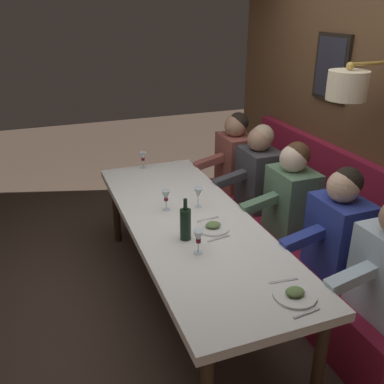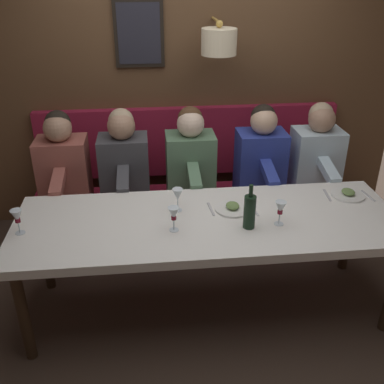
# 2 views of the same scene
# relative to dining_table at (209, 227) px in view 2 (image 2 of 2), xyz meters

# --- Properties ---
(ground_plane) EXTENTS (12.00, 12.00, 0.00)m
(ground_plane) POSITION_rel_dining_table_xyz_m (0.00, 0.00, -0.68)
(ground_plane) COLOR #423328
(dining_table) EXTENTS (0.90, 2.55, 0.74)m
(dining_table) POSITION_rel_dining_table_xyz_m (0.00, 0.00, 0.00)
(dining_table) COLOR white
(dining_table) RESTS_ON ground_plane
(banquette_bench) EXTENTS (0.52, 2.75, 0.45)m
(banquette_bench) POSITION_rel_dining_table_xyz_m (0.89, 0.00, -0.45)
(banquette_bench) COLOR maroon
(banquette_bench) RESTS_ON ground_plane
(back_wall_panel) EXTENTS (0.59, 3.95, 2.90)m
(back_wall_panel) POSITION_rel_dining_table_xyz_m (1.46, 0.00, 0.69)
(back_wall_panel) COLOR brown
(back_wall_panel) RESTS_ON ground_plane
(diner_nearest) EXTENTS (0.60, 0.40, 0.79)m
(diner_nearest) POSITION_rel_dining_table_xyz_m (0.88, -1.05, 0.14)
(diner_nearest) COLOR silver
(diner_nearest) RESTS_ON banquette_bench
(diner_near) EXTENTS (0.60, 0.40, 0.79)m
(diner_near) POSITION_rel_dining_table_xyz_m (0.88, -0.57, 0.14)
(diner_near) COLOR #283893
(diner_near) RESTS_ON banquette_bench
(diner_middle) EXTENTS (0.60, 0.40, 0.79)m
(diner_middle) POSITION_rel_dining_table_xyz_m (0.88, 0.03, 0.14)
(diner_middle) COLOR #567A5B
(diner_middle) RESTS_ON banquette_bench
(diner_far) EXTENTS (0.60, 0.40, 0.79)m
(diner_far) POSITION_rel_dining_table_xyz_m (0.88, 0.58, 0.14)
(diner_far) COLOR #3D3D42
(diner_far) RESTS_ON banquette_bench
(diner_farthest) EXTENTS (0.60, 0.40, 0.79)m
(diner_farthest) POSITION_rel_dining_table_xyz_m (0.88, 1.07, 0.14)
(diner_farthest) COLOR #934C42
(diner_farthest) RESTS_ON banquette_bench
(place_setting_0) EXTENTS (0.24, 0.32, 0.05)m
(place_setting_0) POSITION_rel_dining_table_xyz_m (0.22, -1.05, 0.08)
(place_setting_0) COLOR white
(place_setting_0) RESTS_ON dining_table
(place_setting_1) EXTENTS (0.24, 0.32, 0.05)m
(place_setting_1) POSITION_rel_dining_table_xyz_m (0.10, -0.18, 0.08)
(place_setting_1) COLOR white
(place_setting_1) RESTS_ON dining_table
(wine_glass_0) EXTENTS (0.07, 0.07, 0.16)m
(wine_glass_0) POSITION_rel_dining_table_xyz_m (-0.11, -0.44, 0.18)
(wine_glass_0) COLOR silver
(wine_glass_0) RESTS_ON dining_table
(wine_glass_1) EXTENTS (0.07, 0.07, 0.16)m
(wine_glass_1) POSITION_rel_dining_table_xyz_m (0.14, 0.19, 0.18)
(wine_glass_1) COLOR silver
(wine_glass_1) RESTS_ON dining_table
(wine_glass_2) EXTENTS (0.07, 0.07, 0.16)m
(wine_glass_2) POSITION_rel_dining_table_xyz_m (-0.12, 0.24, 0.18)
(wine_glass_2) COLOR silver
(wine_glass_2) RESTS_ON dining_table
(wine_glass_3) EXTENTS (0.07, 0.07, 0.16)m
(wine_glass_3) POSITION_rel_dining_table_xyz_m (-0.05, 1.20, 0.18)
(wine_glass_3) COLOR silver
(wine_glass_3) RESTS_ON dining_table
(wine_bottle) EXTENTS (0.08, 0.08, 0.30)m
(wine_bottle) POSITION_rel_dining_table_xyz_m (-0.13, -0.24, 0.18)
(wine_bottle) COLOR black
(wine_bottle) RESTS_ON dining_table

